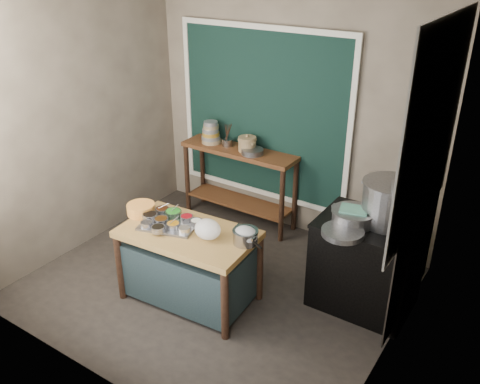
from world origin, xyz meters
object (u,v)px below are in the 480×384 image
Objects in this scene: stock_pot at (389,203)px; utensil_cup at (228,142)px; back_counter at (239,185)px; condiment_tray at (169,224)px; prep_table at (189,265)px; steamer at (353,217)px; stove_block at (366,265)px; ceramic_crock at (247,145)px; saucepan at (245,237)px; yellow_basin at (141,209)px.

utensil_cup is at bearing 163.12° from stock_pot.
back_counter is 2.80× the size of condiment_tray.
steamer is (1.28, 0.75, 0.57)m from prep_table.
back_counter reaches higher than stove_block.
stove_block is 2.02m from ceramic_crock.
stove_block is 1.20m from saucepan.
stove_block is 6.44× the size of utensil_cup.
steamer is (-0.14, -0.10, 0.52)m from stove_block.
prep_table is 0.72m from saucepan.
condiment_tray reaches higher than prep_table.
ceramic_crock is (0.12, -0.00, 0.55)m from back_counter.
saucepan reaches higher than stove_block.
back_counter is 10.38× the size of utensil_cup.
prep_table is at bearing -142.59° from saucepan.
ceramic_crock is 0.44× the size of stock_pot.
prep_table is 1.74m from ceramic_crock.
stock_pot is (2.12, 0.92, 0.28)m from yellow_basin.
saucepan is (-0.87, -0.72, 0.39)m from stove_block.
back_counter is 1.60m from yellow_basin.
back_counter is at bearing 102.88° from prep_table.
ceramic_crock is (-0.91, 1.45, 0.21)m from saucepan.
prep_table is at bearing -1.65° from yellow_basin.
ceramic_crock reaches higher than steamer.
saucepan is at bearing -54.76° from back_counter.
ceramic_crock is at bearing 146.76° from saucepan.
stove_block is (1.42, 0.85, 0.05)m from prep_table.
back_counter is 1.63m from condiment_tray.
stove_block is 3.80× the size of saucepan.
saucepan is (1.14, 0.11, 0.01)m from yellow_basin.
ceramic_crock is at bearing 99.01° from prep_table.
yellow_basin is at bearing -157.53° from stove_block.
stock_pot reaches higher than stove_block.
stove_block is at bearing 64.31° from saucepan.
utensil_cup is at bearing 156.48° from steamer.
ceramic_crock is (-0.36, 1.58, 0.65)m from prep_table.
stove_block is at bearing 34.62° from steamer.
condiment_tray is at bearing -80.62° from back_counter.
ceramic_crock is at bearing -4.32° from utensil_cup.
prep_table is at bearing -149.15° from stove_block.
steamer is (1.50, 0.76, 0.18)m from condiment_tray.
saucepan is at bearing -139.39° from steamer.
yellow_basin is at bearing 176.66° from condiment_tray.
steamer is (1.88, 0.74, 0.14)m from yellow_basin.
yellow_basin is (-0.11, -1.56, 0.33)m from back_counter.
back_counter is 0.55m from utensil_cup.
condiment_tray is at bearing -153.15° from steamer.
steamer is at bearing 26.51° from prep_table.
prep_table is 0.73m from yellow_basin.
stock_pot reaches higher than condiment_tray.
utensil_cup is 2.12m from steamer.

